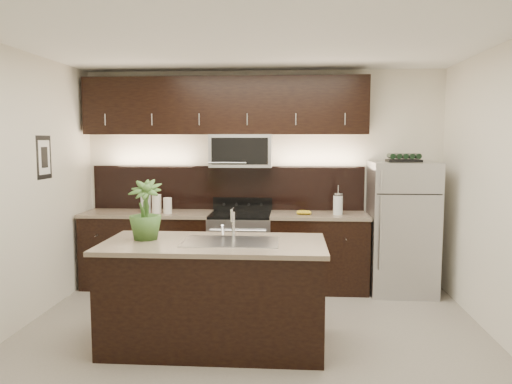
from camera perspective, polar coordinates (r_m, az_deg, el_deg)
ground at (r=4.74m, az=-0.72°, el=-16.81°), size 4.50×4.50×0.00m
room_walls at (r=4.34m, az=-2.26°, el=4.14°), size 4.52×4.02×2.71m
counter_run at (r=6.25m, az=-3.65°, el=-6.65°), size 3.51×0.65×0.94m
upper_fixtures at (r=6.24m, az=-3.33°, el=8.77°), size 3.49×0.40×1.66m
island at (r=4.55m, az=-4.78°, el=-11.48°), size 1.96×0.96×0.94m
sink_faucet at (r=4.41m, az=-2.88°, el=-5.51°), size 0.84×0.50×0.28m
refrigerator at (r=6.22m, az=16.31°, el=-3.96°), size 0.76×0.69×1.57m
wine_rack at (r=6.13m, az=16.54°, el=3.73°), size 0.39×0.24×0.09m
plant at (r=4.58m, az=-12.55°, el=-2.00°), size 0.30×0.30×0.54m
canisters at (r=6.24m, az=-11.59°, el=-1.26°), size 0.40×0.18×0.27m
french_press at (r=6.07m, az=9.34°, el=-1.36°), size 0.12×0.12×0.34m
bananas at (r=6.02m, az=5.03°, el=-2.30°), size 0.19×0.16×0.06m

